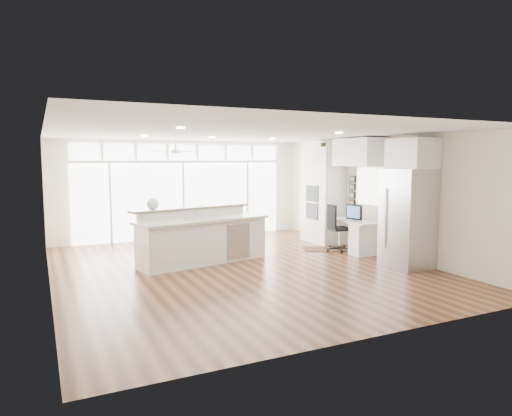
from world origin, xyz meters
name	(u,v)px	position (x,y,z in m)	size (l,w,h in m)	color
floor	(240,269)	(0.00, 0.00, -0.01)	(7.00, 8.00, 0.02)	#432414
ceiling	(240,133)	(0.00, 0.00, 2.70)	(7.00, 8.00, 0.02)	silver
wall_back	(182,190)	(0.00, 4.00, 1.35)	(7.00, 0.04, 2.70)	#EDE4CD
wall_front	(374,229)	(0.00, -4.00, 1.35)	(7.00, 0.04, 2.70)	#EDE4CD
wall_left	(47,210)	(-3.50, 0.00, 1.35)	(0.04, 8.00, 2.70)	#EDE4CD
wall_right	(378,196)	(3.50, 0.00, 1.35)	(0.04, 8.00, 2.70)	#EDE4CD
glass_wall	(183,201)	(0.00, 3.94, 1.05)	(5.80, 0.06, 2.08)	white
transom_row	(182,152)	(0.00, 3.94, 2.38)	(5.90, 0.06, 0.40)	white
desk_window	(369,186)	(3.46, 0.30, 1.55)	(0.04, 0.85, 0.85)	white
ceiling_fan	(176,147)	(-0.50, 2.80, 2.48)	(1.16, 1.16, 0.32)	silver
recessed_lights	(236,134)	(0.00, 0.20, 2.68)	(3.40, 3.00, 0.02)	white
oven_cabinet	(323,195)	(3.17, 1.80, 1.25)	(0.64, 1.20, 2.50)	white
desk_nook	(356,236)	(3.13, 0.30, 0.38)	(0.72, 1.30, 0.76)	white
upper_cabinets	(360,152)	(3.17, 0.30, 2.35)	(0.64, 1.30, 0.64)	white
refrigerator	(408,218)	(3.11, -1.35, 1.00)	(0.76, 0.90, 2.00)	#B7B7BC
fridge_cabinet	(412,154)	(3.17, -1.35, 2.30)	(0.64, 0.90, 0.60)	white
framed_photos	(352,191)	(3.46, 0.92, 1.40)	(0.06, 0.22, 0.80)	black
kitchen_island	(203,236)	(-0.50, 0.80, 0.58)	(2.91, 1.10, 1.15)	white
rug	(323,249)	(2.58, 0.89, 0.01)	(0.92, 0.67, 0.01)	#321B10
office_chair	(339,228)	(2.82, 0.55, 0.56)	(0.58, 0.53, 1.11)	black
fishbowl	(153,204)	(-1.51, 0.99, 1.28)	(0.25, 0.25, 0.25)	silver
monitor	(354,212)	(3.05, 0.30, 0.96)	(0.08, 0.48, 0.40)	black
keyboard	(348,220)	(2.88, 0.30, 0.77)	(0.12, 0.32, 0.02)	silver
potted_plant	(323,143)	(3.17, 1.80, 2.61)	(0.25, 0.28, 0.22)	#2B5122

